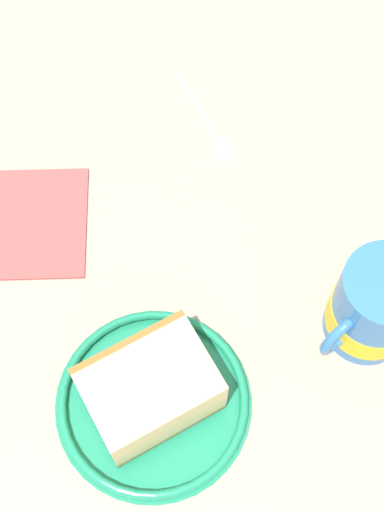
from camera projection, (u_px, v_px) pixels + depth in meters
The scene contains 6 objects.
ground_plane at pixel (210, 330), 70.54cm from camera, with size 126.63×126.63×2.77cm, color tan.
small_plate at pixel (153, 401), 65.41cm from camera, with size 17.50×17.50×1.47cm.
cake_slice at pixel (150, 389), 62.66cm from camera, with size 12.68×13.20×6.34cm.
tea_mug at pixel (374, 308), 64.87cm from camera, with size 9.03×8.70×10.30cm.
teaspoon at pixel (214, 131), 78.28cm from camera, with size 11.31×8.14×0.80cm.
folded_napkin at pixel (32, 222), 73.64cm from camera, with size 12.32×10.74×0.60cm, color #B24C4C.
Camera 1 is at (-24.07, -1.72, 65.29)cm, focal length 51.95 mm.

